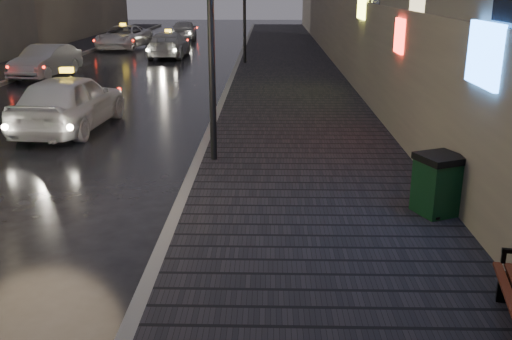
{
  "coord_description": "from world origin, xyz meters",
  "views": [
    {
      "loc": [
        3.03,
        -5.8,
        3.75
      ],
      "look_at": [
        2.83,
        3.09,
        0.85
      ],
      "focal_mm": 40.0,
      "sensor_mm": 36.0,
      "label": 1
    }
  ],
  "objects_px": {
    "taxi_mid": "(169,45)",
    "taxi_far": "(124,37)",
    "trash_bin": "(438,184)",
    "car_left_mid": "(46,61)",
    "taxi_near": "(70,102)",
    "car_far": "(184,30)"
  },
  "relations": [
    {
      "from": "taxi_mid",
      "to": "taxi_far",
      "type": "xyz_separation_m",
      "value": [
        -3.51,
        4.33,
        0.02
      ]
    },
    {
      "from": "trash_bin",
      "to": "taxi_far",
      "type": "relative_size",
      "value": 0.2
    },
    {
      "from": "car_left_mid",
      "to": "taxi_far",
      "type": "height_order",
      "value": "taxi_far"
    },
    {
      "from": "taxi_near",
      "to": "taxi_mid",
      "type": "distance_m",
      "value": 16.21
    },
    {
      "from": "taxi_near",
      "to": "taxi_far",
      "type": "relative_size",
      "value": 0.91
    },
    {
      "from": "car_left_mid",
      "to": "taxi_mid",
      "type": "relative_size",
      "value": 0.88
    },
    {
      "from": "car_left_mid",
      "to": "trash_bin",
      "type": "bearing_deg",
      "value": -43.75
    },
    {
      "from": "taxi_far",
      "to": "car_far",
      "type": "height_order",
      "value": "car_far"
    },
    {
      "from": "taxi_mid",
      "to": "car_far",
      "type": "xyz_separation_m",
      "value": [
        -0.62,
        10.13,
        0.02
      ]
    },
    {
      "from": "trash_bin",
      "to": "taxi_near",
      "type": "relative_size",
      "value": 0.22
    },
    {
      "from": "car_left_mid",
      "to": "car_far",
      "type": "relative_size",
      "value": 0.99
    },
    {
      "from": "taxi_near",
      "to": "taxi_mid",
      "type": "xyz_separation_m",
      "value": [
        -0.08,
        16.21,
        -0.1
      ]
    },
    {
      "from": "taxi_near",
      "to": "trash_bin",
      "type": "bearing_deg",
      "value": 147.3
    },
    {
      "from": "taxi_mid",
      "to": "car_far",
      "type": "height_order",
      "value": "car_far"
    },
    {
      "from": "car_left_mid",
      "to": "car_far",
      "type": "bearing_deg",
      "value": 86.31
    },
    {
      "from": "trash_bin",
      "to": "taxi_mid",
      "type": "xyz_separation_m",
      "value": [
        -8.19,
        22.33,
        0.01
      ]
    },
    {
      "from": "car_left_mid",
      "to": "taxi_far",
      "type": "distance_m",
      "value": 11.36
    },
    {
      "from": "taxi_far",
      "to": "car_far",
      "type": "relative_size",
      "value": 1.22
    },
    {
      "from": "trash_bin",
      "to": "car_far",
      "type": "distance_m",
      "value": 33.63
    },
    {
      "from": "trash_bin",
      "to": "taxi_far",
      "type": "bearing_deg",
      "value": 90.43
    },
    {
      "from": "car_left_mid",
      "to": "taxi_mid",
      "type": "height_order",
      "value": "taxi_mid"
    },
    {
      "from": "trash_bin",
      "to": "taxi_far",
      "type": "height_order",
      "value": "taxi_far"
    }
  ]
}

